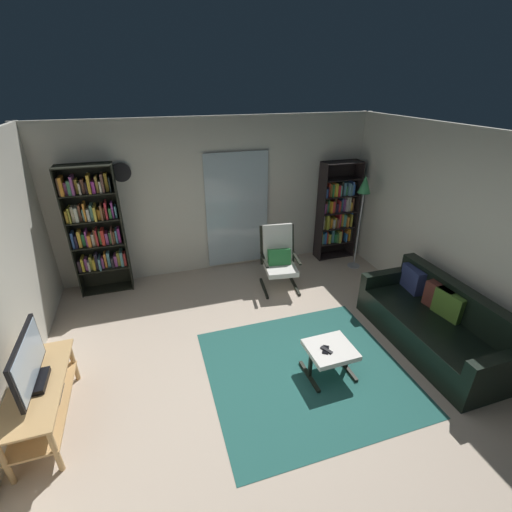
% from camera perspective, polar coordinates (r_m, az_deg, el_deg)
% --- Properties ---
extents(ground_plane, '(7.02, 7.02, 0.00)m').
position_cam_1_polar(ground_plane, '(4.33, 3.28, -18.94)').
color(ground_plane, '#C7B29C').
extents(wall_back, '(5.60, 0.06, 2.60)m').
position_cam_1_polar(wall_back, '(6.09, -6.13, 9.41)').
color(wall_back, beige).
rests_on(wall_back, ground).
extents(wall_right, '(0.06, 6.00, 2.60)m').
position_cam_1_polar(wall_right, '(5.08, 33.54, 1.38)').
color(wall_right, beige).
rests_on(wall_right, ground).
extents(glass_door_panel, '(1.10, 0.01, 2.00)m').
position_cam_1_polar(glass_door_panel, '(6.18, -3.03, 7.32)').
color(glass_door_panel, silver).
extents(area_rug, '(2.25, 2.09, 0.01)m').
position_cam_1_polar(area_rug, '(4.42, 8.10, -17.93)').
color(area_rug, '#255C55').
rests_on(area_rug, ground).
extents(tv_stand, '(0.48, 1.21, 0.54)m').
position_cam_1_polar(tv_stand, '(4.20, -31.33, -18.86)').
color(tv_stand, tan).
rests_on(tv_stand, ground).
extents(television, '(0.20, 0.80, 0.53)m').
position_cam_1_polar(television, '(3.92, -32.85, -14.48)').
color(television, black).
rests_on(television, tv_stand).
extents(bookshelf_near_tv, '(0.78, 0.30, 2.03)m').
position_cam_1_polar(bookshelf_near_tv, '(5.88, -24.61, 4.31)').
color(bookshelf_near_tv, black).
rests_on(bookshelf_near_tv, ground).
extents(bookshelf_near_sofa, '(0.72, 0.30, 1.82)m').
position_cam_1_polar(bookshelf_near_sofa, '(6.75, 12.87, 6.90)').
color(bookshelf_near_sofa, black).
rests_on(bookshelf_near_sofa, ground).
extents(leather_sofa, '(0.85, 1.99, 0.80)m').
position_cam_1_polar(leather_sofa, '(5.11, 26.93, -9.76)').
color(leather_sofa, black).
rests_on(leather_sofa, ground).
extents(lounge_armchair, '(0.64, 0.72, 1.02)m').
position_cam_1_polar(lounge_armchair, '(5.70, 3.72, -0.03)').
color(lounge_armchair, black).
rests_on(lounge_armchair, ground).
extents(ottoman, '(0.53, 0.49, 0.38)m').
position_cam_1_polar(ottoman, '(4.24, 11.89, -14.99)').
color(ottoman, white).
rests_on(ottoman, ground).
extents(tv_remote, '(0.10, 0.15, 0.02)m').
position_cam_1_polar(tv_remote, '(4.14, 11.33, -14.69)').
color(tv_remote, black).
rests_on(tv_remote, ottoman).
extents(cell_phone, '(0.13, 0.15, 0.01)m').
position_cam_1_polar(cell_phone, '(4.15, 11.21, -14.65)').
color(cell_phone, black).
rests_on(cell_phone, ottoman).
extents(floor_lamp_by_shelf, '(0.22, 0.22, 1.69)m').
position_cam_1_polar(floor_lamp_by_shelf, '(6.25, 17.05, 9.80)').
color(floor_lamp_by_shelf, '#A5A5AD').
rests_on(floor_lamp_by_shelf, ground).
extents(wall_clock, '(0.29, 0.03, 0.29)m').
position_cam_1_polar(wall_clock, '(5.78, -21.00, 12.55)').
color(wall_clock, silver).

